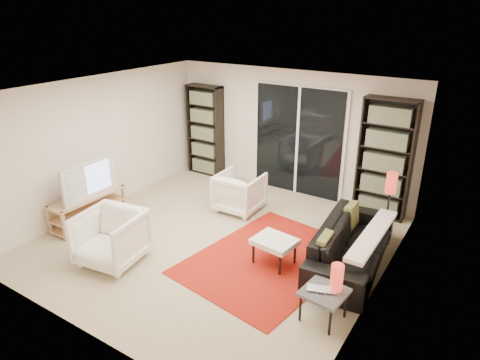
% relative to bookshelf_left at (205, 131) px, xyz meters
% --- Properties ---
extents(floor, '(5.00, 5.00, 0.00)m').
position_rel_bookshelf_left_xyz_m(floor, '(1.95, -2.33, -0.98)').
color(floor, '#C2B28B').
rests_on(floor, ground).
extents(wall_back, '(5.00, 0.02, 2.40)m').
position_rel_bookshelf_left_xyz_m(wall_back, '(1.95, 0.17, 0.22)').
color(wall_back, silver).
rests_on(wall_back, ground).
extents(wall_front, '(5.00, 0.02, 2.40)m').
position_rel_bookshelf_left_xyz_m(wall_front, '(1.95, -4.83, 0.22)').
color(wall_front, silver).
rests_on(wall_front, ground).
extents(wall_left, '(0.02, 5.00, 2.40)m').
position_rel_bookshelf_left_xyz_m(wall_left, '(-0.55, -2.33, 0.22)').
color(wall_left, silver).
rests_on(wall_left, ground).
extents(wall_right, '(0.02, 5.00, 2.40)m').
position_rel_bookshelf_left_xyz_m(wall_right, '(4.45, -2.33, 0.22)').
color(wall_right, silver).
rests_on(wall_right, ground).
extents(ceiling, '(5.00, 5.00, 0.02)m').
position_rel_bookshelf_left_xyz_m(ceiling, '(1.95, -2.33, 1.42)').
color(ceiling, white).
rests_on(ceiling, wall_back).
extents(sliding_door, '(1.92, 0.08, 2.16)m').
position_rel_bookshelf_left_xyz_m(sliding_door, '(2.15, 0.13, 0.07)').
color(sliding_door, white).
rests_on(sliding_door, ground).
extents(bookshelf_left, '(0.80, 0.30, 1.95)m').
position_rel_bookshelf_left_xyz_m(bookshelf_left, '(0.00, 0.00, 0.00)').
color(bookshelf_left, black).
rests_on(bookshelf_left, ground).
extents(bookshelf_right, '(0.90, 0.30, 2.10)m').
position_rel_bookshelf_left_xyz_m(bookshelf_right, '(3.85, -0.00, 0.07)').
color(bookshelf_right, black).
rests_on(bookshelf_right, ground).
extents(tv_stand, '(0.43, 1.35, 0.50)m').
position_rel_bookshelf_left_xyz_m(tv_stand, '(-0.28, -2.99, -0.71)').
color(tv_stand, '#E3AF77').
rests_on(tv_stand, floor).
extents(tv, '(0.18, 1.10, 0.63)m').
position_rel_bookshelf_left_xyz_m(tv, '(-0.26, -2.99, -0.16)').
color(tv, black).
rests_on(tv, tv_stand).
extents(rug, '(2.20, 2.77, 0.01)m').
position_rel_bookshelf_left_xyz_m(rug, '(2.92, -2.37, -0.97)').
color(rug, '#A41A0E').
rests_on(rug, floor).
extents(sofa, '(1.04, 2.23, 0.63)m').
position_rel_bookshelf_left_xyz_m(sofa, '(3.97, -1.81, -0.66)').
color(sofa, black).
rests_on(sofa, floor).
extents(armchair_back, '(0.79, 0.81, 0.71)m').
position_rel_bookshelf_left_xyz_m(armchair_back, '(1.65, -1.20, -0.62)').
color(armchair_back, white).
rests_on(armchair_back, floor).
extents(armchair_front, '(0.96, 0.98, 0.79)m').
position_rel_bookshelf_left_xyz_m(armchair_front, '(1.02, -3.64, -0.58)').
color(armchair_front, white).
rests_on(armchair_front, floor).
extents(ottoman, '(0.63, 0.54, 0.40)m').
position_rel_bookshelf_left_xyz_m(ottoman, '(3.03, -2.41, -0.63)').
color(ottoman, white).
rests_on(ottoman, floor).
extents(side_table, '(0.54, 0.54, 0.40)m').
position_rel_bookshelf_left_xyz_m(side_table, '(4.09, -3.15, -0.62)').
color(side_table, '#4A494F').
rests_on(side_table, floor).
extents(laptop, '(0.39, 0.32, 0.03)m').
position_rel_bookshelf_left_xyz_m(laptop, '(4.07, -3.21, -0.56)').
color(laptop, silver).
rests_on(laptop, side_table).
extents(table_lamp, '(0.15, 0.15, 0.34)m').
position_rel_bookshelf_left_xyz_m(table_lamp, '(4.19, -3.05, -0.41)').
color(table_lamp, red).
rests_on(table_lamp, side_table).
extents(floor_lamp, '(0.18, 0.18, 1.20)m').
position_rel_bookshelf_left_xyz_m(floor_lamp, '(4.21, -0.98, -0.08)').
color(floor_lamp, black).
rests_on(floor_lamp, floor).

